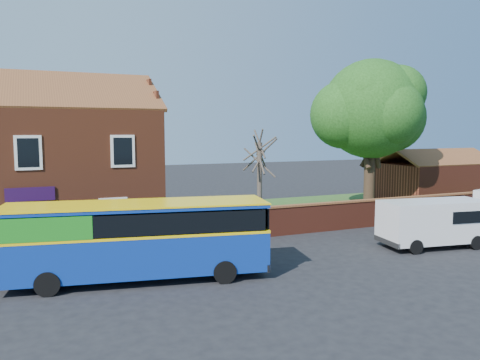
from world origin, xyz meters
name	(u,v)px	position (x,y,z in m)	size (l,w,h in m)	color
ground	(248,288)	(0.00, 0.00, 0.00)	(120.00, 120.00, 0.00)	black
pavement	(33,266)	(-7.00, 5.75, 0.06)	(18.00, 3.50, 0.12)	gray
kerb	(32,278)	(-7.00, 4.00, 0.07)	(18.00, 0.15, 0.14)	slate
grass_strip	(339,208)	(13.00, 13.00, 0.02)	(26.00, 12.00, 0.04)	#426B28
shop_building	(30,173)	(-7.02, 11.50, 3.41)	(12.30, 8.13, 10.50)	brown
boundary_wall	(398,210)	(13.00, 7.00, 0.81)	(22.00, 0.38, 1.60)	maroon
outbuilding	(434,181)	(22.00, 13.00, 1.61)	(8.20, 5.06, 4.17)	maroon
bus	(130,237)	(-3.62, 2.55, 1.65)	(9.78, 4.09, 2.90)	#0E339C
van_near	(434,221)	(10.60, 1.91, 1.25)	(5.33, 2.76, 2.23)	white
large_tree	(370,112)	(14.50, 11.66, 6.80)	(8.51, 6.74, 10.39)	black
bare_tree	(260,181)	(4.80, 9.05, 2.74)	(2.00, 2.39, 5.35)	#4C4238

